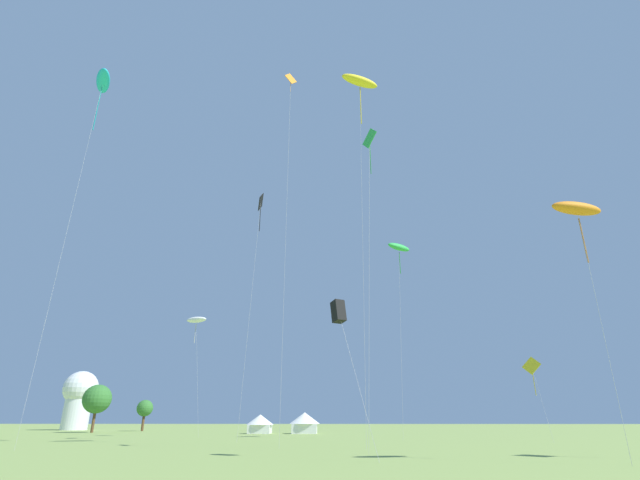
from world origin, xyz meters
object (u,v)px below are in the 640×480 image
at_px(kite_white_parafoil, 196,320).
at_px(tree_distant_left, 97,399).
at_px(kite_cyan_parafoil, 103,81).
at_px(kite_orange_diamond, 290,96).
at_px(kite_orange_parafoil, 577,209).
at_px(kite_green_diamond, 370,144).
at_px(festival_tent_left, 305,422).
at_px(tree_distant_right, 145,408).
at_px(festival_tent_right, 260,423).
at_px(observatory_dome, 79,397).
at_px(kite_black_box, 338,312).
at_px(kite_yellow_parafoil, 360,82).
at_px(kite_yellow_diamond, 532,367).
at_px(kite_green_parafoil, 399,247).
at_px(kite_black_diamond, 260,206).

relative_size(kite_white_parafoil, tree_distant_left, 2.01).
bearing_deg(kite_cyan_parafoil, kite_white_parafoil, 77.76).
height_order(kite_orange_diamond, tree_distant_left, kite_orange_diamond).
relative_size(kite_cyan_parafoil, kite_orange_parafoil, 2.43).
xyz_separation_m(kite_green_diamond, kite_orange_parafoil, (11.06, -7.92, -9.71)).
xyz_separation_m(festival_tent_left, tree_distant_right, (-29.35, 13.93, 2.11)).
distance_m(kite_orange_parafoil, festival_tent_right, 55.44).
xyz_separation_m(kite_orange_diamond, observatory_dome, (-45.27, 55.61, -25.97)).
bearing_deg(kite_green_diamond, kite_black_box, -120.17).
xyz_separation_m(kite_black_box, kite_cyan_parafoil, (-22.88, 8.60, 25.11)).
xyz_separation_m(kite_black_box, festival_tent_right, (-11.16, 44.93, -6.68)).
distance_m(kite_yellow_parafoil, festival_tent_right, 49.69).
xyz_separation_m(kite_green_diamond, kite_white_parafoil, (-20.80, 26.34, -9.18)).
bearing_deg(tree_distant_left, kite_yellow_parafoil, -44.43).
relative_size(festival_tent_right, observatory_dome, 0.37).
distance_m(kite_black_box, kite_green_diamond, 16.02).
bearing_deg(kite_yellow_diamond, observatory_dome, 146.77).
bearing_deg(kite_orange_parafoil, observatory_dome, 132.86).
bearing_deg(kite_orange_parafoil, kite_black_box, 167.55).
distance_m(kite_yellow_parafoil, festival_tent_left, 48.18).
distance_m(kite_orange_parafoil, observatory_dome, 93.66).
relative_size(kite_black_box, tree_distant_right, 1.71).
bearing_deg(kite_white_parafoil, tree_distant_left, 138.38).
xyz_separation_m(kite_orange_parafoil, tree_distant_left, (-51.89, 52.06, -8.48)).
height_order(kite_orange_diamond, kite_yellow_parafoil, kite_orange_diamond).
bearing_deg(kite_white_parafoil, kite_yellow_diamond, -16.45).
distance_m(kite_cyan_parafoil, kite_green_parafoil, 36.92).
distance_m(kite_cyan_parafoil, tree_distant_right, 59.33).
xyz_separation_m(kite_black_box, kite_green_diamond, (2.82, 4.86, 15.00)).
xyz_separation_m(tree_distant_left, tree_distant_right, (4.06, 9.86, -1.22)).
height_order(kite_black_diamond, kite_green_diamond, kite_black_diamond).
bearing_deg(festival_tent_right, kite_black_box, -76.05).
bearing_deg(kite_orange_parafoil, kite_cyan_parafoil, 162.40).
relative_size(kite_green_diamond, tree_distant_right, 4.78).
bearing_deg(tree_distant_right, kite_black_box, -60.02).
relative_size(kite_orange_diamond, kite_orange_parafoil, 2.50).
height_order(kite_green_diamond, tree_distant_right, kite_green_diamond).
xyz_separation_m(kite_yellow_diamond, festival_tent_left, (-24.02, 24.77, -5.21)).
relative_size(festival_tent_right, tree_distant_right, 0.78).
xyz_separation_m(kite_cyan_parafoil, tree_distant_right, (-11.07, 50.26, -29.52)).
height_order(festival_tent_right, tree_distant_right, tree_distant_right).
bearing_deg(kite_green_parafoil, kite_orange_diamond, -127.89).
bearing_deg(kite_cyan_parafoil, kite_black_box, -20.59).
bearing_deg(kite_orange_diamond, kite_yellow_parafoil, -4.58).
bearing_deg(kite_green_parafoil, kite_cyan_parafoil, -151.27).
relative_size(observatory_dome, tree_distant_left, 1.51).
distance_m(kite_green_diamond, kite_orange_parafoil, 16.72).
xyz_separation_m(kite_yellow_diamond, kite_orange_diamond, (-23.77, -10.38, 25.16)).
xyz_separation_m(kite_yellow_diamond, kite_green_parafoil, (-11.58, 5.28, 14.77)).
bearing_deg(kite_green_parafoil, tree_distant_left, 152.81).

